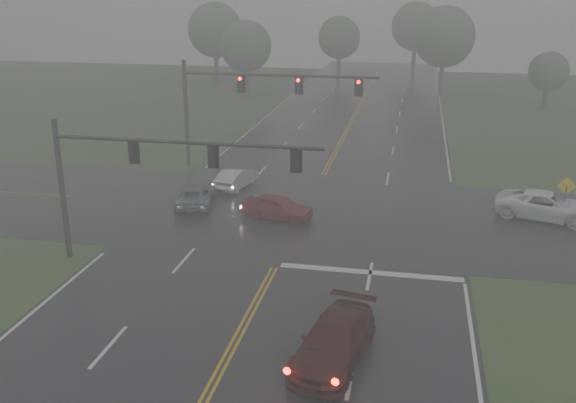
% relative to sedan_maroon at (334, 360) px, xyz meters
% --- Properties ---
extents(main_road, '(18.00, 160.00, 0.02)m').
position_rel_sedan_maroon_xyz_m(main_road, '(-3.78, 13.23, 0.00)').
color(main_road, black).
rests_on(main_road, ground).
extents(cross_street, '(120.00, 14.00, 0.02)m').
position_rel_sedan_maroon_xyz_m(cross_street, '(-3.78, 15.23, 0.00)').
color(cross_street, black).
rests_on(cross_street, ground).
extents(stop_bar, '(8.50, 0.50, 0.01)m').
position_rel_sedan_maroon_xyz_m(stop_bar, '(0.72, 7.63, 0.00)').
color(stop_bar, silver).
rests_on(stop_bar, ground).
extents(sedan_maroon, '(3.00, 5.49, 1.51)m').
position_rel_sedan_maroon_xyz_m(sedan_maroon, '(0.00, 0.00, 0.00)').
color(sedan_maroon, '#340909').
rests_on(sedan_maroon, ground).
extents(sedan_red, '(4.35, 2.39, 1.40)m').
position_rel_sedan_maroon_xyz_m(sedan_red, '(-5.07, 13.91, 0.00)').
color(sedan_red, maroon).
rests_on(sedan_red, ground).
extents(sedan_silver, '(2.15, 4.16, 1.31)m').
position_rel_sedan_maroon_xyz_m(sedan_silver, '(-8.98, 19.14, 0.00)').
color(sedan_silver, silver).
rests_on(sedan_silver, ground).
extents(car_grey, '(2.89, 4.77, 1.24)m').
position_rel_sedan_maroon_xyz_m(car_grey, '(-10.47, 15.32, 0.00)').
color(car_grey, slate).
rests_on(car_grey, ground).
extents(pickup_white, '(6.05, 4.00, 1.55)m').
position_rel_sedan_maroon_xyz_m(pickup_white, '(9.99, 16.93, 0.00)').
color(pickup_white, white).
rests_on(pickup_white, ground).
extents(signal_gantry_near, '(12.72, 0.30, 6.88)m').
position_rel_sedan_maroon_xyz_m(signal_gantry_near, '(-10.05, 6.62, 4.84)').
color(signal_gantry_near, black).
rests_on(signal_gantry_near, ground).
extents(signal_gantry_far, '(13.93, 0.39, 7.72)m').
position_rel_sedan_maroon_xyz_m(signal_gantry_far, '(-9.68, 23.88, 5.43)').
color(signal_gantry_far, black).
rests_on(signal_gantry_far, ground).
extents(sign_diamond_east, '(1.05, 0.09, 2.53)m').
position_rel_sedan_maroon_xyz_m(sign_diamond_east, '(10.92, 16.99, 1.71)').
color(sign_diamond_east, black).
rests_on(sign_diamond_east, ground).
extents(tree_nw_a, '(6.08, 6.08, 8.93)m').
position_rel_sedan_maroon_xyz_m(tree_nw_a, '(-17.80, 55.01, 5.86)').
color(tree_nw_a, '#2D221D').
rests_on(tree_nw_a, ground).
extents(tree_ne_a, '(7.16, 7.16, 10.52)m').
position_rel_sedan_maroon_xyz_m(tree_ne_a, '(5.07, 59.87, 6.92)').
color(tree_ne_a, '#2D221D').
rests_on(tree_ne_a, ground).
extents(tree_n_mid, '(5.92, 5.92, 8.69)m').
position_rel_sedan_maroon_xyz_m(tree_n_mid, '(-8.83, 72.19, 5.71)').
color(tree_n_mid, '#2D221D').
rests_on(tree_n_mid, ground).
extents(tree_e_near, '(4.18, 4.18, 6.14)m').
position_rel_sedan_maroon_xyz_m(tree_e_near, '(15.81, 52.65, 4.03)').
color(tree_e_near, '#2D221D').
rests_on(tree_e_near, ground).
extents(tree_nw_b, '(7.24, 7.24, 10.64)m').
position_rel_sedan_maroon_xyz_m(tree_nw_b, '(-24.55, 64.64, 7.00)').
color(tree_nw_b, '#2D221D').
rests_on(tree_nw_b, ground).
extents(tree_n_far, '(7.14, 7.14, 10.49)m').
position_rel_sedan_maroon_xyz_m(tree_n_far, '(1.54, 79.68, 6.90)').
color(tree_n_far, '#2D221D').
rests_on(tree_n_far, ground).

